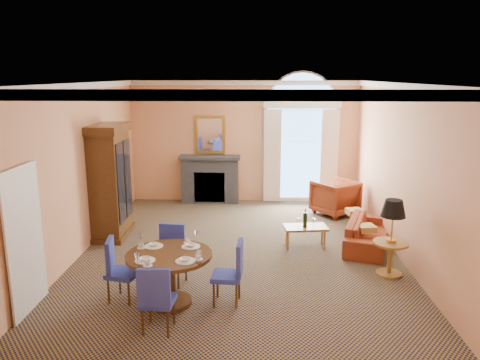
{
  "coord_description": "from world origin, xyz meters",
  "views": [
    {
      "loc": [
        0.3,
        -8.56,
        3.35
      ],
      "look_at": [
        0.0,
        0.5,
        1.3
      ],
      "focal_mm": 35.0,
      "sensor_mm": 36.0,
      "label": 1
    }
  ],
  "objects_px": {
    "sofa": "(368,233)",
    "side_table": "(392,228)",
    "dining_table": "(169,267)",
    "armoire": "(110,183)",
    "coffee_table": "(306,227)",
    "armchair": "(335,197)"
  },
  "relations": [
    {
      "from": "dining_table",
      "to": "armoire",
      "type": "bearing_deg",
      "value": 120.64
    },
    {
      "from": "sofa",
      "to": "side_table",
      "type": "bearing_deg",
      "value": -159.13
    },
    {
      "from": "coffee_table",
      "to": "side_table",
      "type": "relative_size",
      "value": 0.69
    },
    {
      "from": "dining_table",
      "to": "side_table",
      "type": "bearing_deg",
      "value": 18.1
    },
    {
      "from": "dining_table",
      "to": "sofa",
      "type": "bearing_deg",
      "value": 35.89
    },
    {
      "from": "dining_table",
      "to": "side_table",
      "type": "distance_m",
      "value": 3.74
    },
    {
      "from": "armoire",
      "to": "sofa",
      "type": "distance_m",
      "value": 5.36
    },
    {
      "from": "dining_table",
      "to": "sofa",
      "type": "xyz_separation_m",
      "value": [
        3.5,
        2.53,
        -0.32
      ]
    },
    {
      "from": "dining_table",
      "to": "coffee_table",
      "type": "distance_m",
      "value": 3.32
    },
    {
      "from": "armoire",
      "to": "coffee_table",
      "type": "distance_m",
      "value": 4.12
    },
    {
      "from": "coffee_table",
      "to": "side_table",
      "type": "bearing_deg",
      "value": -51.18
    },
    {
      "from": "armoire",
      "to": "side_table",
      "type": "xyz_separation_m",
      "value": [
        5.32,
        -1.83,
        -0.29
      ]
    },
    {
      "from": "armoire",
      "to": "armchair",
      "type": "relative_size",
      "value": 2.54
    },
    {
      "from": "dining_table",
      "to": "armchair",
      "type": "bearing_deg",
      "value": 55.79
    },
    {
      "from": "armoire",
      "to": "side_table",
      "type": "relative_size",
      "value": 1.82
    },
    {
      "from": "dining_table",
      "to": "coffee_table",
      "type": "bearing_deg",
      "value": 47.25
    },
    {
      "from": "armoire",
      "to": "dining_table",
      "type": "xyz_separation_m",
      "value": [
        1.77,
        -2.99,
        -0.55
      ]
    },
    {
      "from": "dining_table",
      "to": "armchair",
      "type": "distance_m",
      "value": 5.7
    },
    {
      "from": "side_table",
      "to": "dining_table",
      "type": "bearing_deg",
      "value": -161.9
    },
    {
      "from": "dining_table",
      "to": "coffee_table",
      "type": "relative_size",
      "value": 1.42
    },
    {
      "from": "sofa",
      "to": "dining_table",
      "type": "bearing_deg",
      "value": 144.67
    },
    {
      "from": "sofa",
      "to": "side_table",
      "type": "distance_m",
      "value": 1.49
    }
  ]
}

